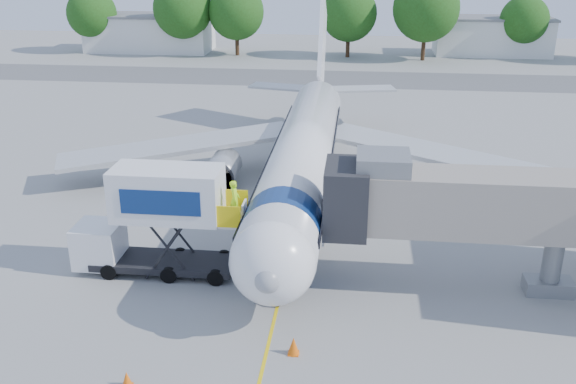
# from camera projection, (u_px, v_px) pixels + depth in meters

# --- Properties ---
(ground) EXTENTS (160.00, 160.00, 0.00)m
(ground) POSITION_uv_depth(u_px,v_px,m) (298.00, 220.00, 38.00)
(ground) COLOR gray
(ground) RESTS_ON ground
(guidance_line) EXTENTS (0.15, 70.00, 0.01)m
(guidance_line) POSITION_uv_depth(u_px,v_px,m) (298.00, 220.00, 37.99)
(guidance_line) COLOR yellow
(guidance_line) RESTS_ON ground
(taxiway_strip) EXTENTS (120.00, 10.00, 0.01)m
(taxiway_strip) POSITION_uv_depth(u_px,v_px,m) (332.00, 79.00, 76.83)
(taxiway_strip) COLOR #59595B
(taxiway_strip) RESTS_ON ground
(aircraft) EXTENTS (34.17, 37.73, 11.35)m
(aircraft) POSITION_uv_depth(u_px,v_px,m) (304.00, 152.00, 40.73)
(aircraft) COLOR white
(aircraft) RESTS_ON ground
(jet_bridge) EXTENTS (13.90, 3.20, 6.60)m
(jet_bridge) POSITION_uv_depth(u_px,v_px,m) (459.00, 204.00, 29.10)
(jet_bridge) COLOR gray
(jet_bridge) RESTS_ON ground
(catering_hiloader) EXTENTS (8.50, 2.44, 5.50)m
(catering_hiloader) POSITION_uv_depth(u_px,v_px,m) (156.00, 221.00, 31.15)
(catering_hiloader) COLOR black
(catering_hiloader) RESTS_ON ground
(safety_cone_a) EXTENTS (0.48, 0.48, 0.76)m
(safety_cone_a) POSITION_uv_depth(u_px,v_px,m) (294.00, 346.00, 25.63)
(safety_cone_a) COLOR orange
(safety_cone_a) RESTS_ON ground
(safety_cone_b) EXTENTS (0.40, 0.40, 0.63)m
(safety_cone_b) POSITION_uv_depth(u_px,v_px,m) (127.00, 379.00, 23.79)
(safety_cone_b) COLOR orange
(safety_cone_b) RESTS_ON ground
(outbuilding_left) EXTENTS (18.40, 8.40, 5.30)m
(outbuilding_left) POSITION_uv_depth(u_px,v_px,m) (150.00, 32.00, 95.40)
(outbuilding_left) COLOR silver
(outbuilding_left) RESTS_ON ground
(outbuilding_right) EXTENTS (16.40, 7.40, 5.30)m
(outbuilding_right) POSITION_uv_depth(u_px,v_px,m) (492.00, 36.00, 92.07)
(outbuilding_right) COLOR silver
(outbuilding_right) RESTS_ON ground
(tree_a) EXTENTS (7.17, 7.17, 9.14)m
(tree_a) POSITION_uv_depth(u_px,v_px,m) (92.00, 13.00, 93.00)
(tree_a) COLOR #382314
(tree_a) RESTS_ON ground
(tree_b) EXTENTS (8.27, 8.27, 10.54)m
(tree_b) POSITION_uv_depth(u_px,v_px,m) (183.00, 9.00, 90.41)
(tree_b) COLOR #382314
(tree_b) RESTS_ON ground
(tree_c) EXTENTS (7.84, 7.84, 9.99)m
(tree_c) POSITION_uv_depth(u_px,v_px,m) (236.00, 12.00, 90.21)
(tree_c) COLOR #382314
(tree_c) RESTS_ON ground
(tree_d) EXTENTS (7.76, 7.76, 9.90)m
(tree_d) POSITION_uv_depth(u_px,v_px,m) (349.00, 13.00, 88.76)
(tree_d) COLOR #382314
(tree_d) RESTS_ON ground
(tree_e) EXTENTS (8.94, 8.94, 11.40)m
(tree_e) POSITION_uv_depth(u_px,v_px,m) (426.00, 8.00, 86.05)
(tree_e) COLOR #382314
(tree_e) RESTS_ON ground
(tree_f) EXTENTS (6.67, 6.67, 8.50)m
(tree_f) POSITION_uv_depth(u_px,v_px,m) (524.00, 20.00, 88.78)
(tree_f) COLOR #382314
(tree_f) RESTS_ON ground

